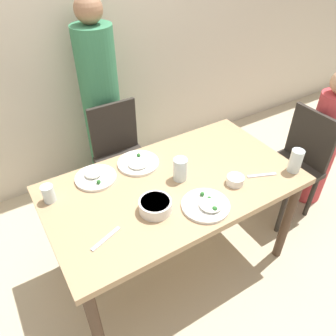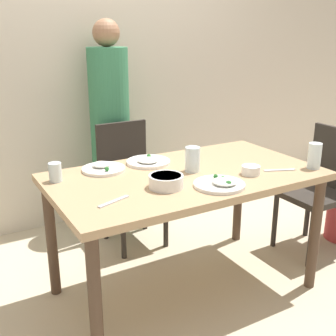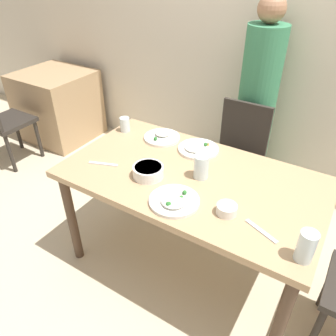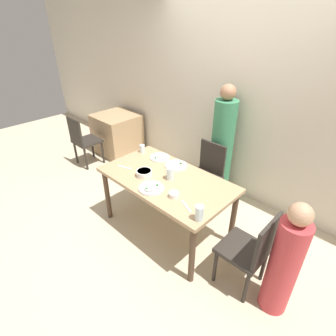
# 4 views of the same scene
# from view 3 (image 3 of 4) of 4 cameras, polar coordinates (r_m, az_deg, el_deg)

# --- Properties ---
(ground_plane) EXTENTS (10.00, 10.00, 0.00)m
(ground_plane) POSITION_cam_3_polar(r_m,az_deg,el_deg) (2.37, 3.40, -15.94)
(ground_plane) COLOR beige
(wall_back) EXTENTS (10.00, 0.06, 2.70)m
(wall_back) POSITION_cam_3_polar(r_m,az_deg,el_deg) (2.80, 18.76, 22.97)
(wall_back) COLOR beige
(wall_back) RESTS_ON ground_plane
(dining_table) EXTENTS (1.48, 0.83, 0.74)m
(dining_table) POSITION_cam_3_polar(r_m,az_deg,el_deg) (1.92, 4.06, -3.27)
(dining_table) COLOR tan
(dining_table) RESTS_ON ground_plane
(chair_adult_spot) EXTENTS (0.40, 0.40, 0.87)m
(chair_adult_spot) POSITION_cam_3_polar(r_m,az_deg,el_deg) (2.59, 11.87, 2.12)
(chair_adult_spot) COLOR #2D2823
(chair_adult_spot) RESTS_ON ground_plane
(person_adult) EXTENTS (0.30, 0.30, 1.57)m
(person_adult) POSITION_cam_3_polar(r_m,az_deg,el_deg) (2.75, 15.04, 9.74)
(person_adult) COLOR #387F56
(person_adult) RESTS_ON ground_plane
(bowl_curry) EXTENTS (0.17, 0.17, 0.07)m
(bowl_curry) POSITION_cam_3_polar(r_m,az_deg,el_deg) (1.84, -3.46, -0.55)
(bowl_curry) COLOR white
(bowl_curry) RESTS_ON dining_table
(plate_rice_adult) EXTENTS (0.26, 0.26, 0.05)m
(plate_rice_adult) POSITION_cam_3_polar(r_m,az_deg,el_deg) (1.66, 1.08, -5.73)
(plate_rice_adult) COLOR white
(plate_rice_adult) RESTS_ON dining_table
(plate_rice_child) EXTENTS (0.24, 0.24, 0.05)m
(plate_rice_child) POSITION_cam_3_polar(r_m,az_deg,el_deg) (2.22, -1.04, 5.49)
(plate_rice_child) COLOR white
(plate_rice_child) RESTS_ON dining_table
(plate_noodles) EXTENTS (0.26, 0.26, 0.04)m
(plate_noodles) POSITION_cam_3_polar(r_m,az_deg,el_deg) (2.09, 5.19, 3.37)
(plate_noodles) COLOR white
(plate_noodles) RESTS_ON dining_table
(bowl_rice_small) EXTENTS (0.10, 0.10, 0.05)m
(bowl_rice_small) POSITION_cam_3_polar(r_m,az_deg,el_deg) (1.62, 10.20, -7.04)
(bowl_rice_small) COLOR white
(bowl_rice_small) RESTS_ON dining_table
(glass_water_tall) EXTENTS (0.07, 0.07, 0.15)m
(glass_water_tall) POSITION_cam_3_polar(r_m,az_deg,el_deg) (1.47, 22.92, -12.48)
(glass_water_tall) COLOR silver
(glass_water_tall) RESTS_ON dining_table
(glass_water_short) EXTENTS (0.07, 0.07, 0.10)m
(glass_water_short) POSITION_cam_3_polar(r_m,az_deg,el_deg) (2.32, -7.53, 7.53)
(glass_water_short) COLOR silver
(glass_water_short) RESTS_ON dining_table
(glass_water_center) EXTENTS (0.08, 0.08, 0.14)m
(glass_water_center) POSITION_cam_3_polar(r_m,az_deg,el_deg) (1.82, 5.80, 0.24)
(glass_water_center) COLOR silver
(glass_water_center) RESTS_ON dining_table
(fork_steel) EXTENTS (0.18, 0.08, 0.01)m
(fork_steel) POSITION_cam_3_polar(r_m,az_deg,el_deg) (1.99, -11.21, 0.73)
(fork_steel) COLOR silver
(fork_steel) RESTS_ON dining_table
(spoon_steel) EXTENTS (0.17, 0.09, 0.01)m
(spoon_steel) POSITION_cam_3_polar(r_m,az_deg,el_deg) (1.58, 15.92, -10.48)
(spoon_steel) COLOR silver
(spoon_steel) RESTS_ON dining_table
(background_table) EXTENTS (0.73, 0.69, 0.73)m
(background_table) POSITION_cam_3_polar(r_m,az_deg,el_deg) (3.86, -18.60, 10.28)
(background_table) COLOR tan
(background_table) RESTS_ON ground_plane
(chair_background) EXTENTS (0.40, 0.40, 0.87)m
(chair_background) POSITION_cam_3_polar(r_m,az_deg,el_deg) (3.47, -27.16, 7.50)
(chair_background) COLOR #2D2823
(chair_background) RESTS_ON ground_plane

